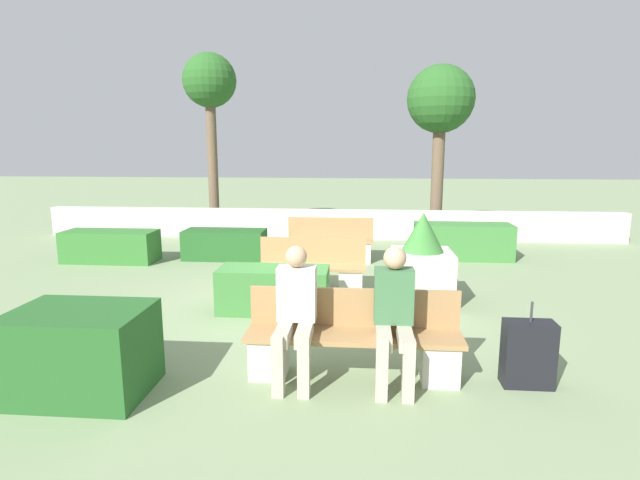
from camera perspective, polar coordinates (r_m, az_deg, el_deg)
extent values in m
plane|color=gray|center=(7.29, -2.23, -7.67)|extent=(60.00, 60.00, 0.00)
cube|color=beige|center=(12.57, 0.86, 1.83)|extent=(14.42, 0.30, 0.73)
cube|color=#A37A4C|center=(5.05, 3.82, -10.96)|extent=(2.16, 0.44, 0.05)
cube|color=#A37A4C|center=(5.20, 3.90, -7.67)|extent=(2.16, 0.04, 0.40)
cube|color=beige|center=(5.22, -5.80, -12.97)|extent=(0.36, 0.40, 0.41)
cube|color=beige|center=(5.20, 13.43, -13.32)|extent=(0.36, 0.40, 0.41)
cube|color=#A37A4C|center=(7.81, -0.99, -3.11)|extent=(1.70, 0.44, 0.05)
cube|color=#A37A4C|center=(8.00, -0.82, -1.14)|extent=(1.70, 0.04, 0.40)
cube|color=beige|center=(7.96, -5.43, -4.61)|extent=(0.36, 0.40, 0.41)
cube|color=beige|center=(7.83, 3.53, -4.82)|extent=(0.36, 0.40, 0.41)
cube|color=#A37A4C|center=(10.03, 1.12, -0.03)|extent=(1.75, 0.44, 0.05)
cube|color=#A37A4C|center=(10.23, 1.22, 1.46)|extent=(1.75, 0.04, 0.40)
cube|color=beige|center=(10.14, -2.51, -1.24)|extent=(0.36, 0.40, 0.41)
cube|color=beige|center=(10.06, 4.78, -1.36)|extent=(0.36, 0.40, 0.41)
cube|color=#B2A893|center=(4.83, 7.28, -10.92)|extent=(0.14, 0.46, 0.13)
cube|color=#B2A893|center=(4.84, 9.69, -10.93)|extent=(0.14, 0.46, 0.13)
cube|color=#B2A893|center=(4.71, 7.07, -14.54)|extent=(0.11, 0.11, 0.59)
cube|color=#B2A893|center=(4.72, 10.08, -14.53)|extent=(0.11, 0.11, 0.59)
cube|color=#3D6B42|center=(4.95, 8.42, -6.30)|extent=(0.38, 0.22, 0.54)
sphere|color=tan|center=(4.83, 8.56, -2.04)|extent=(0.22, 0.22, 0.22)
cube|color=#B2A893|center=(4.88, -4.19, -10.63)|extent=(0.14, 0.46, 0.13)
cube|color=#B2A893|center=(4.85, -1.81, -10.72)|extent=(0.14, 0.46, 0.13)
cube|color=#B2A893|center=(4.76, -4.84, -14.18)|extent=(0.11, 0.11, 0.59)
cube|color=#B2A893|center=(4.73, -1.88, -14.32)|extent=(0.11, 0.11, 0.59)
cube|color=beige|center=(4.98, -2.66, -6.09)|extent=(0.38, 0.22, 0.54)
sphere|color=tan|center=(4.87, -2.73, -1.90)|extent=(0.21, 0.21, 0.21)
cube|color=#3D7A38|center=(7.05, -5.32, -5.68)|extent=(1.53, 0.65, 0.62)
cube|color=#33702D|center=(10.89, -22.81, -0.65)|extent=(1.83, 0.70, 0.63)
cube|color=#3D7A38|center=(10.69, 16.01, -0.15)|extent=(1.95, 0.70, 0.73)
cube|color=#235623|center=(10.47, -10.81, -0.49)|extent=(1.65, 0.69, 0.60)
cube|color=#235623|center=(5.25, -25.60, -11.45)|extent=(1.22, 0.88, 0.81)
cube|color=beige|center=(7.54, 11.50, -4.17)|extent=(0.88, 0.88, 0.78)
cone|color=#387533|center=(7.40, 11.69, 0.90)|extent=(0.61, 0.61, 0.57)
cube|color=black|center=(5.32, 22.69, -11.92)|extent=(0.47, 0.24, 0.65)
cylinder|color=#333338|center=(5.18, 23.02, -7.58)|extent=(0.02, 0.02, 0.20)
cylinder|color=brown|center=(14.03, -12.16, 8.45)|extent=(0.27, 0.27, 3.62)
sphere|color=#285B23|center=(14.13, -12.52, 17.40)|extent=(1.42, 1.42, 1.42)
cylinder|color=brown|center=(13.70, 13.27, 7.10)|extent=(0.32, 0.32, 3.02)
sphere|color=#285B23|center=(13.73, 13.63, 15.40)|extent=(1.74, 1.74, 1.74)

